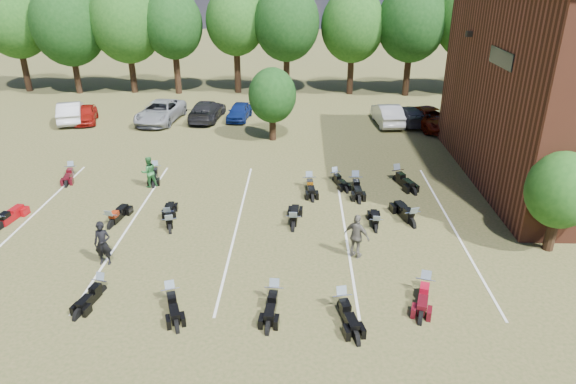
{
  "coord_description": "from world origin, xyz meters",
  "views": [
    {
      "loc": [
        -0.08,
        -18.24,
        11.17
      ],
      "look_at": [
        -0.65,
        4.0,
        1.2
      ],
      "focal_mm": 32.0,
      "sensor_mm": 36.0,
      "label": 1
    }
  ],
  "objects_px": {
    "person_grey": "(357,236)",
    "motorcycle_7": "(1,229)",
    "car_0": "(86,114)",
    "person_black": "(103,243)",
    "car_4": "(239,111)",
    "person_green": "(149,172)",
    "motorcycle_14": "(72,176)",
    "motorcycle_3": "(274,301)"
  },
  "relations": [
    {
      "from": "car_4",
      "to": "person_green",
      "type": "bearing_deg",
      "value": -98.07
    },
    {
      "from": "car_0",
      "to": "motorcycle_7",
      "type": "xyz_separation_m",
      "value": [
        2.64,
        -17.13,
        -0.64
      ]
    },
    {
      "from": "person_grey",
      "to": "motorcycle_3",
      "type": "distance_m",
      "value": 4.62
    },
    {
      "from": "person_black",
      "to": "motorcycle_3",
      "type": "distance_m",
      "value": 7.42
    },
    {
      "from": "motorcycle_3",
      "to": "motorcycle_14",
      "type": "bearing_deg",
      "value": 140.82
    },
    {
      "from": "person_black",
      "to": "motorcycle_14",
      "type": "height_order",
      "value": "person_black"
    },
    {
      "from": "person_grey",
      "to": "motorcycle_7",
      "type": "bearing_deg",
      "value": 27.4
    },
    {
      "from": "car_0",
      "to": "car_4",
      "type": "distance_m",
      "value": 11.64
    },
    {
      "from": "car_4",
      "to": "person_grey",
      "type": "height_order",
      "value": "person_grey"
    },
    {
      "from": "motorcycle_7",
      "to": "motorcycle_14",
      "type": "height_order",
      "value": "motorcycle_7"
    },
    {
      "from": "car_0",
      "to": "car_4",
      "type": "xyz_separation_m",
      "value": [
        11.59,
        1.11,
        -0.01
      ]
    },
    {
      "from": "person_grey",
      "to": "motorcycle_7",
      "type": "xyz_separation_m",
      "value": [
        -16.06,
        2.05,
        -0.97
      ]
    },
    {
      "from": "car_4",
      "to": "motorcycle_14",
      "type": "height_order",
      "value": "car_4"
    },
    {
      "from": "person_green",
      "to": "car_0",
      "type": "bearing_deg",
      "value": -86.05
    },
    {
      "from": "car_0",
      "to": "motorcycle_7",
      "type": "distance_m",
      "value": 17.34
    },
    {
      "from": "person_grey",
      "to": "motorcycle_3",
      "type": "bearing_deg",
      "value": 79.07
    },
    {
      "from": "car_0",
      "to": "person_black",
      "type": "height_order",
      "value": "person_black"
    },
    {
      "from": "person_green",
      "to": "motorcycle_7",
      "type": "height_order",
      "value": "person_green"
    },
    {
      "from": "person_green",
      "to": "motorcycle_3",
      "type": "height_order",
      "value": "person_green"
    },
    {
      "from": "car_0",
      "to": "car_4",
      "type": "bearing_deg",
      "value": -9.97
    },
    {
      "from": "person_grey",
      "to": "person_green",
      "type": "bearing_deg",
      "value": 0.77
    },
    {
      "from": "person_grey",
      "to": "motorcycle_14",
      "type": "xyz_separation_m",
      "value": [
        -15.43,
        8.49,
        -0.97
      ]
    },
    {
      "from": "person_green",
      "to": "motorcycle_14",
      "type": "distance_m",
      "value": 5.19
    },
    {
      "from": "motorcycle_3",
      "to": "motorcycle_7",
      "type": "distance_m",
      "value": 13.85
    },
    {
      "from": "car_0",
      "to": "person_black",
      "type": "xyz_separation_m",
      "value": [
        8.51,
        -19.95,
        0.29
      ]
    },
    {
      "from": "person_black",
      "to": "person_grey",
      "type": "distance_m",
      "value": 10.22
    },
    {
      "from": "person_green",
      "to": "motorcycle_7",
      "type": "distance_m",
      "value": 7.53
    },
    {
      "from": "person_green",
      "to": "motorcycle_3",
      "type": "bearing_deg",
      "value": 95.36
    },
    {
      "from": "person_green",
      "to": "motorcycle_14",
      "type": "relative_size",
      "value": 0.82
    },
    {
      "from": "person_green",
      "to": "motorcycle_3",
      "type": "relative_size",
      "value": 0.77
    },
    {
      "from": "car_0",
      "to": "car_4",
      "type": "height_order",
      "value": "car_0"
    },
    {
      "from": "motorcycle_7",
      "to": "motorcycle_14",
      "type": "xyz_separation_m",
      "value": [
        0.63,
        6.45,
        0.0
      ]
    },
    {
      "from": "motorcycle_7",
      "to": "motorcycle_14",
      "type": "relative_size",
      "value": 1.13
    },
    {
      "from": "car_4",
      "to": "motorcycle_3",
      "type": "relative_size",
      "value": 1.69
    },
    {
      "from": "car_0",
      "to": "motorcycle_14",
      "type": "xyz_separation_m",
      "value": [
        3.27,
        -10.68,
        -0.64
      ]
    },
    {
      "from": "car_0",
      "to": "motorcycle_3",
      "type": "distance_m",
      "value": 27.18
    },
    {
      "from": "person_black",
      "to": "motorcycle_7",
      "type": "bearing_deg",
      "value": 154.19
    },
    {
      "from": "motorcycle_7",
      "to": "motorcycle_14",
      "type": "distance_m",
      "value": 6.48
    },
    {
      "from": "person_black",
      "to": "car_4",
      "type": "bearing_deg",
      "value": 81.57
    },
    {
      "from": "person_grey",
      "to": "car_4",
      "type": "bearing_deg",
      "value": -36.02
    },
    {
      "from": "motorcycle_3",
      "to": "car_0",
      "type": "bearing_deg",
      "value": 129.21
    },
    {
      "from": "car_0",
      "to": "person_grey",
      "type": "height_order",
      "value": "person_grey"
    }
  ]
}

